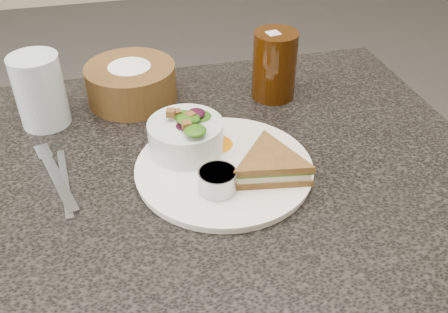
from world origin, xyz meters
name	(u,v)px	position (x,y,z in m)	size (l,w,h in m)	color
dining_table	(190,310)	(0.00, 0.00, 0.38)	(1.00, 0.70, 0.75)	black
dinner_plate	(224,169)	(0.07, -0.03, 0.76)	(0.28, 0.28, 0.01)	silver
sandwich	(270,165)	(0.13, -0.07, 0.78)	(0.14, 0.14, 0.04)	brown
salad_bowl	(186,131)	(0.02, 0.03, 0.80)	(0.12, 0.12, 0.07)	silver
dressing_ramekin	(218,181)	(0.04, -0.08, 0.78)	(0.06, 0.06, 0.03)	#9B9DA0
orange_wedge	(216,138)	(0.07, 0.03, 0.77)	(0.06, 0.06, 0.03)	orange
fork	(58,180)	(-0.19, 0.01, 0.75)	(0.02, 0.17, 0.00)	gray
knife	(65,182)	(-0.18, 0.00, 0.75)	(0.01, 0.17, 0.00)	#9E9FA3
bread_basket	(131,77)	(-0.05, 0.24, 0.80)	(0.17, 0.17, 0.10)	brown
cola_glass	(275,62)	(0.22, 0.19, 0.82)	(0.08, 0.08, 0.14)	black
water_glass	(40,91)	(-0.21, 0.19, 0.82)	(0.09, 0.09, 0.13)	silver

